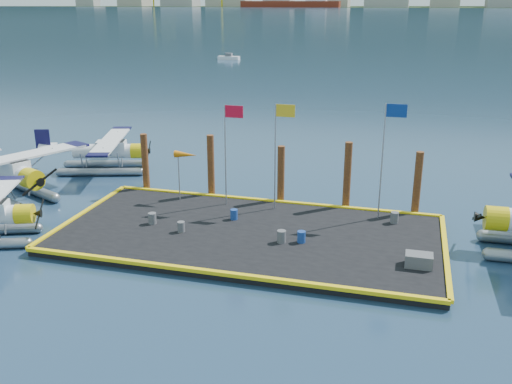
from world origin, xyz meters
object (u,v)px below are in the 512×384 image
flagpole_red (229,140)px  piling_4 (417,186)px  seaplane_b (11,174)px  drum_0 (152,218)px  piling_0 (145,164)px  drum_4 (394,218)px  drum_3 (181,227)px  crate (419,260)px  piling_1 (211,168)px  flagpole_blue (387,145)px  drum_5 (234,214)px  drum_1 (301,237)px  flagpole_yellow (279,141)px  windsock (185,156)px  piling_2 (281,176)px  piling_3 (347,178)px  seaplane_c (107,153)px  drum_2 (281,237)px

flagpole_red → piling_4: size_ratio=1.50×
seaplane_b → drum_0: seaplane_b is taller
piling_0 → drum_4: bearing=-7.5°
drum_3 → crate: 12.21m
crate → piling_1: bearing=150.0°
flagpole_red → flagpole_blue: (8.99, -0.00, 0.29)m
drum_3 → piling_4: size_ratio=0.14×
piling_1 → crate: bearing=-30.0°
drum_4 → crate: bearing=-76.1°
drum_5 → drum_1: bearing=-26.9°
drum_3 → flagpole_yellow: size_ratio=0.09×
flagpole_red → piling_0: flagpole_red is taller
flagpole_blue → windsock: 11.81m
piling_2 → piling_3: bearing=0.0°
drum_0 → drum_5: bearing=23.7°
drum_3 → flagpole_red: bearing=76.2°
drum_3 → drum_5: (2.16, 2.48, 0.00)m
flagpole_blue → piling_3: (-2.20, 1.60, -2.54)m
drum_3 → seaplane_b: bearing=165.6°
seaplane_c → drum_4: size_ratio=14.34×
seaplane_c → flagpole_yellow: 15.51m
flagpole_red → drum_4: bearing=-2.9°
flagpole_red → flagpole_blue: size_ratio=0.92×
windsock → piling_3: bearing=9.5°
seaplane_b → drum_5: size_ratio=17.34×
seaplane_b → crate: bearing=105.1°
flagpole_red → seaplane_b: bearing=-174.2°
seaplane_b → drum_2: bearing=104.7°
windsock → drum_3: bearing=-71.8°
drum_5 → flagpole_blue: flagpole_blue is taller
drum_3 → piling_1: 6.54m
drum_4 → piling_1: bearing=169.6°
drum_5 → crate: (10.01, -3.45, 0.02)m
flagpole_blue → piling_4: flagpole_blue is taller
drum_4 → flagpole_red: bearing=177.1°
seaplane_c → crate: (22.19, -11.19, -0.69)m
seaplane_b → windsock: (11.39, 1.42, 1.63)m
drum_1 → piling_3: (1.54, 6.04, 1.45)m
flagpole_blue → piling_2: flagpole_blue is taller
crate → windsock: 15.10m
drum_1 → piling_1: 9.32m
flagpole_blue → drum_1: bearing=-130.1°
drum_2 → piling_0: (-10.48, 6.32, 1.28)m
seaplane_c → piling_4: bearing=63.1°
flagpole_yellow → piling_2: bearing=97.2°
seaplane_b → seaplane_c: seaplane_b is taller
drum_3 → drum_4: 11.68m
seaplane_b → flagpole_yellow: (17.12, 1.42, 2.91)m
drum_5 → flagpole_red: 4.46m
seaplane_c → windsock: size_ratio=2.89×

